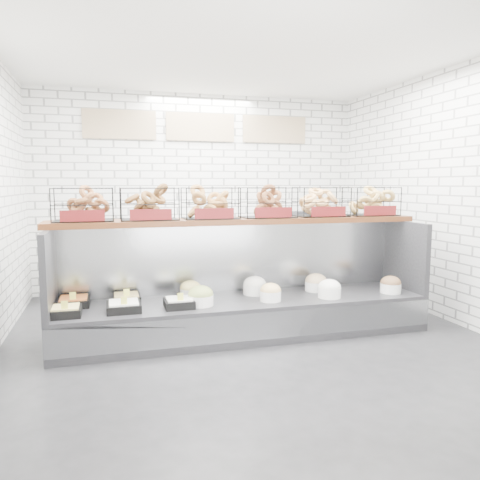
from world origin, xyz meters
name	(u,v)px	position (x,y,z in m)	size (l,w,h in m)	color
ground	(253,343)	(0.00, 0.00, 0.00)	(5.50, 5.50, 0.00)	black
room_shell	(237,146)	(0.00, 0.60, 2.06)	(5.02, 5.51, 3.01)	white
display_case	(243,304)	(-0.01, 0.34, 0.33)	(4.00, 0.90, 1.20)	black
bagel_shelf	(239,206)	(0.00, 0.52, 1.40)	(4.10, 0.50, 0.40)	#3E1D0D
prep_counter	(205,261)	(0.00, 2.43, 0.47)	(4.00, 0.60, 1.20)	#93969B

